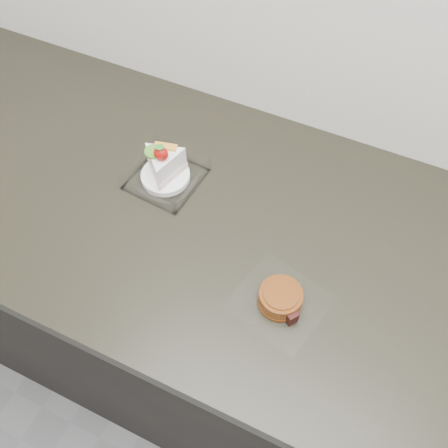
# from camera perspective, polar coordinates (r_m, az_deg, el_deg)

# --- Properties ---
(counter) EXTENTS (2.04, 0.64, 0.90)m
(counter) POSITION_cam_1_polar(r_m,az_deg,el_deg) (1.32, 7.17, -13.52)
(counter) COLOR black
(counter) RESTS_ON ground
(cake_tray) EXTENTS (0.14, 0.14, 0.11)m
(cake_tray) POSITION_cam_1_polar(r_m,az_deg,el_deg) (1.00, -6.80, 6.12)
(cake_tray) COLOR white
(cake_tray) RESTS_ON counter
(mooncake_wrap) EXTENTS (0.18, 0.17, 0.04)m
(mooncake_wrap) POSITION_cam_1_polar(r_m,az_deg,el_deg) (0.86, 6.49, -8.56)
(mooncake_wrap) COLOR white
(mooncake_wrap) RESTS_ON counter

